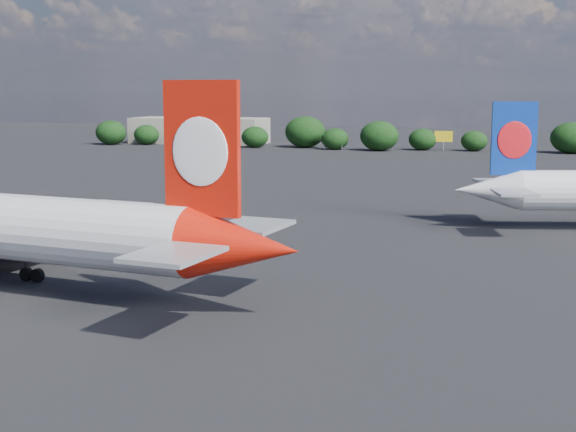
# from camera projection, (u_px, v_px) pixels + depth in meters

# --- Properties ---
(ground) EXTENTS (500.00, 500.00, 0.00)m
(ground) POSITION_uv_depth(u_px,v_px,m) (273.00, 215.00, 110.50)
(ground) COLOR black
(ground) RESTS_ON ground
(terminal_building) EXTENTS (42.00, 16.00, 8.00)m
(terminal_building) POSITION_uv_depth(u_px,v_px,m) (199.00, 130.00, 252.87)
(terminal_building) COLOR gray
(terminal_building) RESTS_ON ground
(highway_sign) EXTENTS (6.00, 0.30, 4.50)m
(highway_sign) POSITION_uv_depth(u_px,v_px,m) (333.00, 139.00, 224.98)
(highway_sign) COLOR #146623
(highway_sign) RESTS_ON ground
(billboard_yellow) EXTENTS (5.00, 0.30, 5.50)m
(billboard_yellow) POSITION_uv_depth(u_px,v_px,m) (444.00, 137.00, 222.35)
(billboard_yellow) COLOR yellow
(billboard_yellow) RESTS_ON ground
(horizon_treeline) EXTENTS (201.01, 16.42, 9.19)m
(horizon_treeline) POSITION_uv_depth(u_px,v_px,m) (464.00, 137.00, 220.02)
(horizon_treeline) COLOR black
(horizon_treeline) RESTS_ON ground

